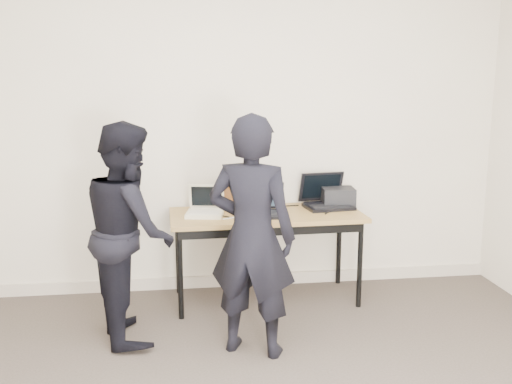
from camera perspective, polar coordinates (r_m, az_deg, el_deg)
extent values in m
cube|color=beige|center=(4.72, -2.28, 6.33)|extent=(4.50, 0.05, 2.70)
cube|color=olive|center=(4.49, 1.02, -2.32)|extent=(1.52, 0.70, 0.03)
cylinder|color=black|center=(4.27, -7.58, -8.20)|extent=(0.04, 0.04, 0.68)
cylinder|color=black|center=(4.52, 10.34, -7.17)|extent=(0.04, 0.04, 0.68)
cylinder|color=black|center=(4.77, -7.80, -6.08)|extent=(0.04, 0.04, 0.68)
cylinder|color=black|center=(4.99, 8.30, -5.29)|extent=(0.04, 0.04, 0.68)
cube|color=black|center=(4.23, 1.72, -3.98)|extent=(1.40, 0.07, 0.06)
cube|color=beige|center=(4.40, -5.15, -2.20)|extent=(0.31, 0.27, 0.03)
cube|color=beige|center=(4.37, -5.20, -2.04)|extent=(0.24, 0.16, 0.01)
cube|color=beige|center=(4.50, -4.96, -0.42)|extent=(0.28, 0.09, 0.19)
cube|color=black|center=(4.49, -4.97, -0.43)|extent=(0.24, 0.07, 0.16)
cube|color=beige|center=(4.51, -4.96, -1.65)|extent=(0.25, 0.06, 0.01)
cube|color=black|center=(4.38, 0.95, -2.30)|extent=(0.32, 0.25, 0.02)
cube|color=black|center=(4.35, 0.98, -2.22)|extent=(0.26, 0.14, 0.01)
cube|color=black|center=(4.49, 0.77, -0.37)|extent=(0.31, 0.09, 0.22)
cube|color=#26333F|center=(4.49, 0.78, -0.37)|extent=(0.27, 0.07, 0.18)
cube|color=black|center=(4.49, 0.81, -1.81)|extent=(0.28, 0.03, 0.02)
cube|color=black|center=(4.67, 7.27, -1.48)|extent=(0.40, 0.32, 0.02)
cube|color=black|center=(4.64, 7.43, -1.38)|extent=(0.32, 0.19, 0.01)
cube|color=black|center=(4.80, 6.52, 0.55)|extent=(0.38, 0.14, 0.25)
cube|color=black|center=(4.79, 6.56, 0.56)|extent=(0.33, 0.11, 0.20)
cube|color=black|center=(4.79, 6.66, -0.99)|extent=(0.33, 0.06, 0.02)
cube|color=brown|center=(4.65, -1.57, -0.10)|extent=(0.36, 0.16, 0.24)
cube|color=brown|center=(4.57, -1.49, 0.98)|extent=(0.36, 0.08, 0.07)
cube|color=brown|center=(4.67, 0.38, -0.29)|extent=(0.02, 0.10, 0.02)
ellipsoid|color=white|center=(4.62, -1.21, 1.90)|extent=(0.14, 0.11, 0.08)
cube|color=black|center=(4.77, 8.21, -0.48)|extent=(0.28, 0.24, 0.15)
cube|color=black|center=(4.28, -1.54, -2.57)|extent=(0.08, 0.05, 0.03)
cube|color=black|center=(4.44, -4.41, -2.22)|extent=(0.25, 0.23, 0.01)
cube|color=black|center=(4.71, 2.81, -1.41)|extent=(0.25, 0.02, 0.01)
cube|color=black|center=(4.59, 7.53, -1.84)|extent=(0.16, 0.22, 0.01)
cube|color=silver|center=(4.35, -1.73, -2.48)|extent=(0.26, 0.13, 0.01)
cube|color=silver|center=(4.36, 1.23, -2.43)|extent=(0.20, 0.16, 0.01)
imported|color=black|center=(3.61, -0.43, -4.47)|extent=(0.67, 0.57, 1.56)
imported|color=black|center=(3.96, -12.57, -3.84)|extent=(0.72, 0.84, 1.49)
cube|color=#C1B3A0|center=(4.97, -2.12, -8.81)|extent=(4.50, 0.03, 0.10)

